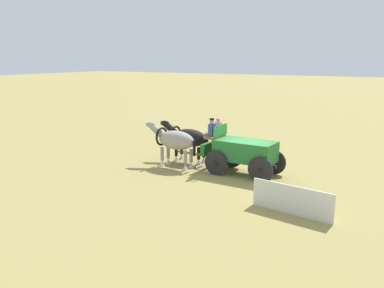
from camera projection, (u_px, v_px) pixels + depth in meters
ground_plane at (245, 175)px, 20.00m from camera, size 220.00×220.00×0.00m
show_wagon at (242, 151)px, 19.84m from camera, size 5.90×2.00×2.73m
draft_horse_near at (174, 141)px, 21.17m from camera, size 3.18×1.11×2.28m
draft_horse_off at (188, 138)px, 22.26m from camera, size 3.17×1.08×2.18m
sponsor_banner at (292, 200)px, 14.87m from camera, size 3.17×0.57×1.10m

